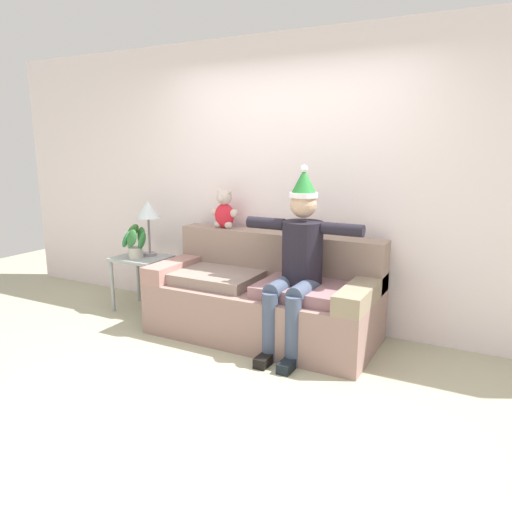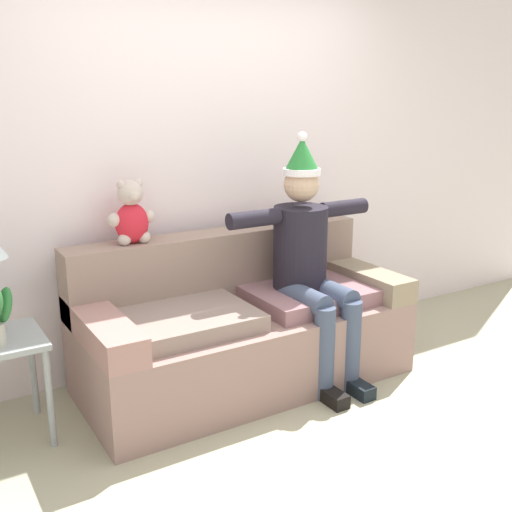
# 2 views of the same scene
# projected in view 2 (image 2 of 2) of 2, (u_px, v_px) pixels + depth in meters

# --- Properties ---
(ground_plane) EXTENTS (10.00, 10.00, 0.00)m
(ground_plane) POSITION_uv_depth(u_px,v_px,m) (344.00, 456.00, 3.05)
(ground_plane) COLOR #ABA88A
(back_wall) EXTENTS (7.00, 0.10, 2.70)m
(back_wall) POSITION_uv_depth(u_px,v_px,m) (201.00, 159.00, 3.97)
(back_wall) COLOR silver
(back_wall) RESTS_ON ground_plane
(couch) EXTENTS (2.02, 0.89, 0.91)m
(couch) POSITION_uv_depth(u_px,v_px,m) (242.00, 326.00, 3.80)
(couch) COLOR gray
(couch) RESTS_ON ground_plane
(person_seated) EXTENTS (1.02, 0.77, 1.55)m
(person_seated) POSITION_uv_depth(u_px,v_px,m) (309.00, 257.00, 3.74)
(person_seated) COLOR black
(person_seated) RESTS_ON ground_plane
(teddy_bear) EXTENTS (0.29, 0.17, 0.38)m
(teddy_bear) POSITION_uv_depth(u_px,v_px,m) (132.00, 215.00, 3.54)
(teddy_bear) COLOR red
(teddy_bear) RESTS_ON couch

